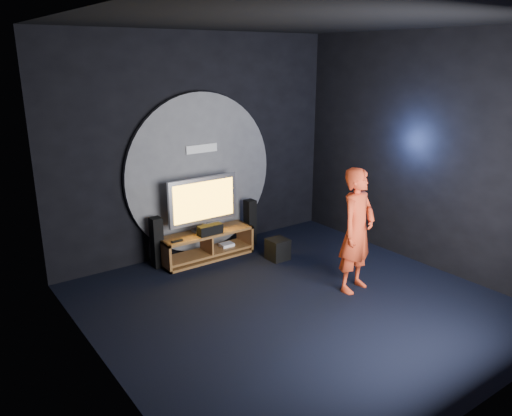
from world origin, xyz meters
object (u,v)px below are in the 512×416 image
(tower_speaker_right, at_px, (250,222))
(tower_speaker_left, at_px, (157,242))
(media_console, at_px, (207,247))
(player, at_px, (357,231))
(tv, at_px, (203,202))
(subwoofer, at_px, (278,249))

(tower_speaker_right, bearing_deg, tower_speaker_left, 178.13)
(media_console, height_order, player, player)
(tower_speaker_left, bearing_deg, tv, -6.52)
(tower_speaker_right, xyz_separation_m, subwoofer, (-0.02, -0.79, -0.23))
(tv, height_order, tower_speaker_right, tv)
(tower_speaker_right, bearing_deg, subwoofer, -91.37)
(tower_speaker_left, relative_size, tower_speaker_right, 1.00)
(media_console, bearing_deg, subwoofer, -37.60)
(media_console, distance_m, tower_speaker_right, 0.94)
(tv, bearing_deg, tower_speaker_right, 2.08)
(media_console, relative_size, tower_speaker_left, 1.92)
(media_console, distance_m, subwoofer, 1.13)
(subwoofer, bearing_deg, tower_speaker_right, 88.63)
(media_console, height_order, subwoofer, media_console)
(subwoofer, bearing_deg, player, -81.90)
(player, bearing_deg, subwoofer, 85.81)
(tv, xyz_separation_m, tower_speaker_left, (-0.78, 0.09, -0.53))
(tv, relative_size, tower_speaker_right, 1.50)
(media_console, relative_size, tower_speaker_right, 1.92)
(tower_speaker_left, xyz_separation_m, player, (1.89, -2.31, 0.47))
(media_console, distance_m, tower_speaker_left, 0.83)
(tower_speaker_right, bearing_deg, tv, -177.92)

